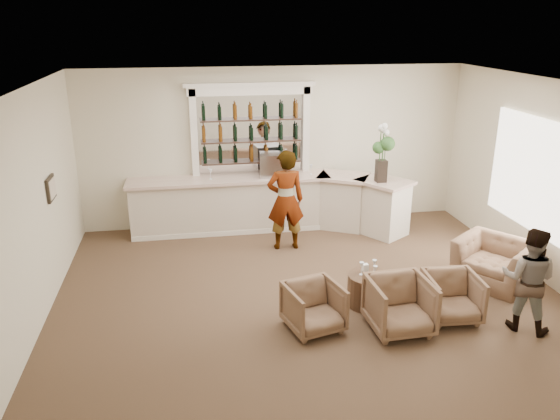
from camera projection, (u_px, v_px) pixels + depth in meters
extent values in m
plane|color=brown|center=(310.00, 296.00, 8.72)|extent=(8.00, 8.00, 0.00)
cube|color=beige|center=(274.00, 147.00, 11.42)|extent=(8.00, 0.04, 3.30)
cube|color=beige|center=(29.00, 214.00, 7.53)|extent=(0.04, 7.00, 3.30)
cube|color=beige|center=(553.00, 185.00, 8.81)|extent=(0.04, 7.00, 3.30)
cube|color=white|center=(314.00, 86.00, 7.62)|extent=(8.00, 7.00, 0.04)
cube|color=white|center=(533.00, 174.00, 9.25)|extent=(0.05, 2.40, 1.90)
cube|color=black|center=(51.00, 188.00, 8.65)|extent=(0.04, 0.46, 0.38)
cube|color=beige|center=(53.00, 188.00, 8.65)|extent=(0.01, 0.38, 0.30)
cube|color=silver|center=(230.00, 205.00, 11.31)|extent=(4.00, 0.70, 1.08)
cube|color=beige|center=(229.00, 179.00, 11.10)|extent=(4.10, 0.82, 0.06)
cube|color=silver|center=(342.00, 202.00, 11.47)|extent=(1.12, 1.04, 1.08)
cube|color=beige|center=(344.00, 177.00, 11.26)|extent=(1.27, 1.19, 0.06)
cube|color=silver|center=(382.00, 209.00, 11.10)|extent=(1.08, 1.14, 1.08)
cube|color=beige|center=(385.00, 182.00, 10.89)|extent=(1.24, 1.29, 0.06)
cube|color=silver|center=(232.00, 233.00, 11.16)|extent=(4.00, 0.06, 0.10)
cube|color=white|center=(251.00, 134.00, 11.22)|extent=(2.15, 0.02, 1.65)
cube|color=silver|center=(196.00, 161.00, 11.15)|extent=(0.14, 0.16, 2.90)
cube|color=silver|center=(305.00, 156.00, 11.52)|extent=(0.14, 0.16, 2.90)
cube|color=silver|center=(250.00, 90.00, 10.87)|extent=(2.52, 0.16, 0.18)
cube|color=silver|center=(250.00, 84.00, 10.83)|extent=(2.64, 0.20, 0.08)
cube|color=#322019|center=(252.00, 162.00, 11.31)|extent=(2.05, 0.20, 0.03)
cube|color=#322019|center=(251.00, 141.00, 11.17)|extent=(2.05, 0.20, 0.03)
cube|color=#322019|center=(251.00, 120.00, 11.02)|extent=(2.05, 0.20, 0.03)
cylinder|color=#442C1D|center=(368.00, 290.00, 8.40)|extent=(0.65, 0.65, 0.50)
imported|color=gray|center=(286.00, 200.00, 10.26)|extent=(0.71, 0.47, 1.93)
imported|color=gray|center=(528.00, 279.00, 7.59)|extent=(0.94, 0.92, 1.53)
imported|color=brown|center=(314.00, 307.00, 7.70)|extent=(0.90, 0.92, 0.69)
imported|color=brown|center=(400.00, 305.00, 7.66)|extent=(0.87, 0.89, 0.78)
imported|color=brown|center=(452.00, 297.00, 7.98)|extent=(0.80, 0.82, 0.70)
imported|color=brown|center=(494.00, 262.00, 9.05)|extent=(1.50, 1.53, 0.75)
cube|color=#ABABB0|center=(273.00, 165.00, 11.12)|extent=(0.59, 0.51, 0.48)
cube|color=black|center=(381.00, 171.00, 10.74)|extent=(0.20, 0.20, 0.44)
cube|color=white|center=(365.00, 268.00, 8.42)|extent=(0.08, 0.08, 0.12)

